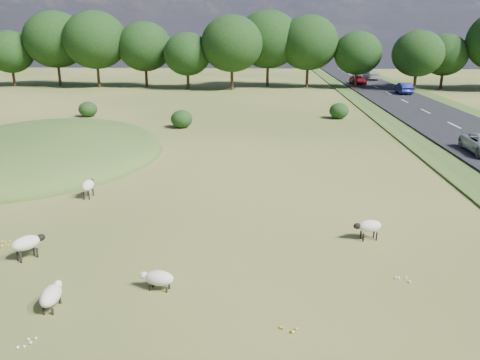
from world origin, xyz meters
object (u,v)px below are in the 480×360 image
sheep_3 (369,226)px  sheep_4 (51,295)px  sheep_2 (88,185)px  car_5 (404,88)px  car_1 (358,80)px  car_4 (371,75)px  sheep_0 (158,278)px  sheep_1 (27,243)px

sheep_3 → sheep_4: sheep_3 is taller
sheep_2 → car_5: car_5 is taller
sheep_2 → sheep_3: sheep_2 is taller
sheep_3 → car_1: size_ratio=0.25×
car_5 → sheep_3: bearing=73.4°
sheep_2 → car_5: size_ratio=0.29×
sheep_2 → car_4: bearing=-24.2°
sheep_4 → car_5: bearing=-28.2°
car_1 → car_4: car_4 is taller
sheep_4 → car_5: 59.44m
sheep_0 → car_4: size_ratio=0.23×
sheep_0 → sheep_4: bearing=31.8°
car_4 → sheep_4: bearing=71.6°
sheep_1 → car_1: 67.84m
sheep_0 → sheep_4: 3.23m
car_4 → car_5: 21.06m
car_4 → car_5: (0.00, -21.06, -0.03)m
sheep_3 → car_4: (14.44, 69.39, 0.42)m
sheep_1 → sheep_3: bearing=-39.5°
sheep_3 → car_4: car_4 is taller
sheep_3 → sheep_1: bearing=-2.5°
sheep_4 → car_1: car_1 is taller
sheep_4 → car_4: 79.05m
car_4 → sheep_2: bearing=67.0°
sheep_3 → car_4: 70.87m
sheep_1 → sheep_4: (2.34, -3.17, -0.17)m
car_4 → car_5: car_4 is taller
car_5 → car_1: bearing=-73.6°
sheep_2 → sheep_3: size_ratio=1.04×
sheep_2 → sheep_3: bearing=-109.7°
car_1 → sheep_2: bearing=-112.8°
sheep_0 → car_1: bearing=-96.8°
car_1 → car_5: bearing=-73.6°
sheep_3 → car_5: 50.44m
sheep_1 → car_5: 57.65m
sheep_0 → sheep_1: 5.65m
sheep_3 → car_1: 62.11m
car_4 → car_5: bearing=90.0°
sheep_1 → car_4: car_4 is taller
sheep_3 → car_5: (14.44, 48.32, 0.39)m
sheep_3 → car_5: size_ratio=0.28×
sheep_1 → sheep_0: bearing=-69.9°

